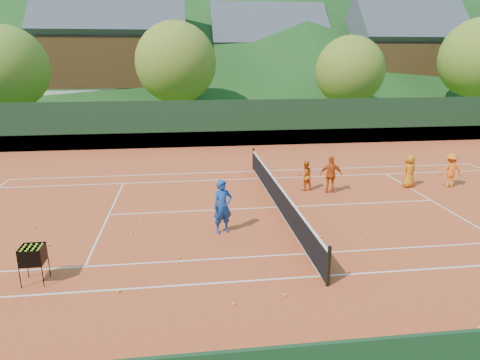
{
  "coord_description": "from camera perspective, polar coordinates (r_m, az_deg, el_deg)",
  "views": [
    {
      "loc": [
        -3.49,
        -15.38,
        5.68
      ],
      "look_at": [
        -1.48,
        0.0,
        1.18
      ],
      "focal_mm": 32.0,
      "sensor_mm": 36.0,
      "label": 1
    }
  ],
  "objects": [
    {
      "name": "ground",
      "position": [
        16.76,
        5.04,
        -3.7
      ],
      "size": [
        400.0,
        400.0,
        0.0
      ],
      "primitive_type": "plane",
      "color": "#2E5119",
      "rests_on": "ground"
    },
    {
      "name": "clay_court",
      "position": [
        16.76,
        5.05,
        -3.67
      ],
      "size": [
        40.0,
        24.0,
        0.02
      ],
      "primitive_type": "cube",
      "color": "#BC411E",
      "rests_on": "ground"
    },
    {
      "name": "coach",
      "position": [
        14.09,
        -2.33,
        -3.57
      ],
      "size": [
        0.76,
        0.62,
        1.81
      ],
      "primitive_type": "imported",
      "rotation": [
        0.0,
        0.0,
        0.31
      ],
      "color": "#163F93",
      "rests_on": "clay_court"
    },
    {
      "name": "student_a",
      "position": [
        18.83,
        8.69,
        0.58
      ],
      "size": [
        0.75,
        0.65,
        1.32
      ],
      "primitive_type": "imported",
      "rotation": [
        0.0,
        0.0,
        3.4
      ],
      "color": "orange",
      "rests_on": "clay_court"
    },
    {
      "name": "student_b",
      "position": [
        18.64,
        12.04,
        0.7
      ],
      "size": [
        1.0,
        0.58,
        1.61
      ],
      "primitive_type": "imported",
      "rotation": [
        0.0,
        0.0,
        2.94
      ],
      "color": "#CE4B12",
      "rests_on": "clay_court"
    },
    {
      "name": "student_c",
      "position": [
        20.47,
        21.63,
        1.13
      ],
      "size": [
        0.84,
        0.68,
        1.5
      ],
      "primitive_type": "imported",
      "rotation": [
        0.0,
        0.0,
        3.47
      ],
      "color": "orange",
      "rests_on": "clay_court"
    },
    {
      "name": "student_d",
      "position": [
        21.24,
        26.27,
        1.17
      ],
      "size": [
        1.06,
        0.68,
        1.55
      ],
      "primitive_type": "imported",
      "rotation": [
        0.0,
        0.0,
        3.03
      ],
      "color": "orange",
      "rests_on": "clay_court"
    },
    {
      "name": "tennis_ball_0",
      "position": [
        12.74,
        -8.15,
        -10.2
      ],
      "size": [
        0.07,
        0.07,
        0.07
      ],
      "primitive_type": "sphere",
      "color": "#C2D523",
      "rests_on": "clay_court"
    },
    {
      "name": "tennis_ball_1",
      "position": [
        14.23,
        10.76,
        -7.41
      ],
      "size": [
        0.07,
        0.07,
        0.07
      ],
      "primitive_type": "sphere",
      "color": "#C2D523",
      "rests_on": "clay_court"
    },
    {
      "name": "tennis_ball_3",
      "position": [
        10.51,
        -0.77,
        -16.18
      ],
      "size": [
        0.07,
        0.07,
        0.07
      ],
      "primitive_type": "sphere",
      "color": "#C2D523",
      "rests_on": "clay_court"
    },
    {
      "name": "tennis_ball_5",
      "position": [
        11.03,
        29.28,
        -16.8
      ],
      "size": [
        0.07,
        0.07,
        0.07
      ],
      "primitive_type": "sphere",
      "color": "#C2D523",
      "rests_on": "clay_court"
    },
    {
      "name": "tennis_ball_7",
      "position": [
        17.57,
        24.77,
        -4.06
      ],
      "size": [
        0.07,
        0.07,
        0.07
      ],
      "primitive_type": "sphere",
      "color": "#C2D523",
      "rests_on": "clay_court"
    },
    {
      "name": "tennis_ball_8",
      "position": [
        11.39,
        -15.91,
        -14.11
      ],
      "size": [
        0.07,
        0.07,
        0.07
      ],
      "primitive_type": "sphere",
      "color": "#C2D523",
      "rests_on": "clay_court"
    },
    {
      "name": "tennis_ball_9",
      "position": [
        14.31,
        15.76,
        -7.63
      ],
      "size": [
        0.07,
        0.07,
        0.07
      ],
      "primitive_type": "sphere",
      "color": "#C2D523",
      "rests_on": "clay_court"
    },
    {
      "name": "tennis_ball_10",
      "position": [
        16.3,
        -25.75,
        -5.71
      ],
      "size": [
        0.07,
        0.07,
        0.07
      ],
      "primitive_type": "sphere",
      "color": "#C2D523",
      "rests_on": "clay_court"
    },
    {
      "name": "tennis_ball_11",
      "position": [
        10.9,
        6.0,
        -15.0
      ],
      "size": [
        0.07,
        0.07,
        0.07
      ],
      "primitive_type": "sphere",
      "color": "#C2D523",
      "rests_on": "clay_court"
    },
    {
      "name": "tennis_ball_14",
      "position": [
        14.69,
        -14.27,
        -6.87
      ],
      "size": [
        0.07,
        0.07,
        0.07
      ],
      "primitive_type": "sphere",
      "color": "#C2D523",
      "rests_on": "clay_court"
    },
    {
      "name": "tennis_ball_16",
      "position": [
        15.49,
        -13.0,
        -5.57
      ],
      "size": [
        0.07,
        0.07,
        0.07
      ],
      "primitive_type": "sphere",
      "color": "#C2D523",
      "rests_on": "clay_court"
    },
    {
      "name": "tennis_ball_17",
      "position": [
        14.66,
        -24.19,
        -7.91
      ],
      "size": [
        0.07,
        0.07,
        0.07
      ],
      "primitive_type": "sphere",
      "color": "#C2D523",
      "rests_on": "clay_court"
    },
    {
      "name": "court_lines",
      "position": [
        16.76,
        5.05,
        -3.63
      ],
      "size": [
        23.83,
        11.03,
        0.0
      ],
      "color": "white",
      "rests_on": "clay_court"
    },
    {
      "name": "tennis_net",
      "position": [
        16.59,
        5.09,
        -2.01
      ],
      "size": [
        0.1,
        12.07,
        1.1
      ],
      "color": "black",
      "rests_on": "clay_court"
    },
    {
      "name": "perimeter_fence",
      "position": [
        16.38,
        5.15,
        0.48
      ],
      "size": [
        40.4,
        24.24,
        3.0
      ],
      "color": "black",
      "rests_on": "clay_court"
    },
    {
      "name": "ball_hopper",
      "position": [
        12.32,
        -25.92,
        -9.07
      ],
      "size": [
        0.57,
        0.57,
        1.0
      ],
      "color": "black",
      "rests_on": "clay_court"
    },
    {
      "name": "chalet_left",
      "position": [
        45.85,
        -16.19,
        15.51
      ],
      "size": [
        13.8,
        9.93,
        12.92
      ],
      "color": "beige",
      "rests_on": "ground"
    },
    {
      "name": "chalet_mid",
      "position": [
        50.29,
        3.58,
        15.35
      ],
      "size": [
        12.65,
        8.82,
        11.45
      ],
      "color": "beige",
      "rests_on": "ground"
    },
    {
      "name": "chalet_right",
      "position": [
        51.1,
        20.65,
        14.7
      ],
      "size": [
        11.5,
        8.82,
        11.91
      ],
      "color": "beige",
      "rests_on": "ground"
    },
    {
      "name": "tree_a",
      "position": [
        35.66,
        -28.76,
        12.94
      ],
      "size": [
        6.0,
        6.0,
        7.88
      ],
      "color": "#3E2618",
      "rests_on": "ground"
    },
    {
      "name": "tree_b",
      "position": [
        35.39,
        -8.55,
        15.21
      ],
      "size": [
        6.4,
        6.4,
        8.4
      ],
      "color": "#422C1A",
      "rests_on": "ground"
    },
    {
      "name": "tree_c",
      "position": [
        36.95,
        14.42,
        13.91
      ],
      "size": [
        5.6,
        5.6,
        7.35
      ],
      "color": "#402619",
      "rests_on": "ground"
    },
    {
      "name": "tree_d",
      "position": [
        43.61,
        29.29,
        13.97
      ],
      "size": [
        6.8,
        6.8,
        8.93
      ],
      "color": "#3D2618",
      "rests_on": "ground"
    }
  ]
}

